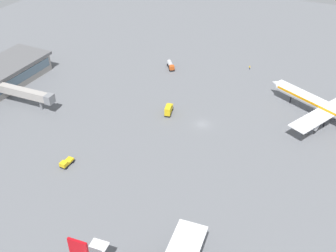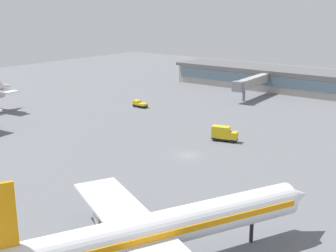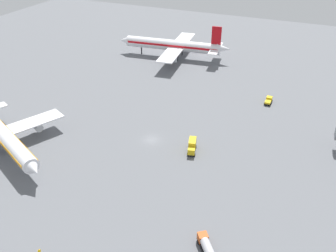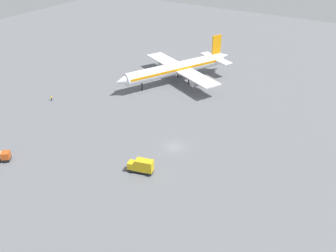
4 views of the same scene
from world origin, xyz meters
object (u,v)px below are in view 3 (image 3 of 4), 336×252
at_px(ground_crew_worker, 40,252).
at_px(pushback_tractor, 269,100).
at_px(airplane_at_gate, 2,134).
at_px(fuel_truck, 207,247).
at_px(airplane_taxiing, 174,45).
at_px(catering_truck, 192,146).

bearing_deg(ground_crew_worker, pushback_tractor, -92.29).
xyz_separation_m(airplane_at_gate, fuel_truck, (-11.20, -61.71, -3.49)).
height_order(airplane_taxiing, pushback_tractor, airplane_taxiing).
bearing_deg(ground_crew_worker, airplane_at_gate, -19.64).
distance_m(airplane_at_gate, ground_crew_worker, 41.05).
distance_m(airplane_at_gate, airplane_taxiing, 85.18).
height_order(airplane_at_gate, catering_truck, airplane_at_gate).
bearing_deg(pushback_tractor, ground_crew_worker, 160.89).
bearing_deg(fuel_truck, airplane_at_gate, 42.22).
bearing_deg(fuel_truck, ground_crew_worker, 77.30).
distance_m(airplane_taxiing, fuel_truck, 105.72).
relative_size(airplane_taxiing, catering_truck, 8.49).
bearing_deg(airplane_at_gate, catering_truck, 47.66).
relative_size(airplane_at_gate, pushback_tractor, 9.32).
bearing_deg(fuel_truck, pushback_tractor, -37.50).
bearing_deg(airplane_taxiing, fuel_truck, 109.62).
bearing_deg(airplane_at_gate, airplane_taxiing, 105.00).
distance_m(catering_truck, pushback_tractor, 39.59).
distance_m(catering_truck, fuel_truck, 33.75).
bearing_deg(airplane_taxiing, airplane_at_gate, 73.20).
xyz_separation_m(airplane_at_gate, pushback_tractor, (56.37, -61.72, -3.90)).
height_order(pushback_tractor, ground_crew_worker, pushback_tractor).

